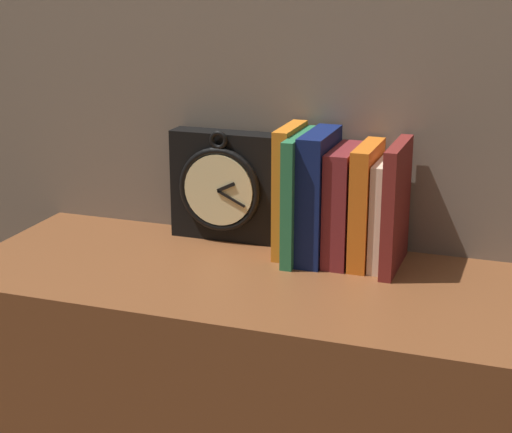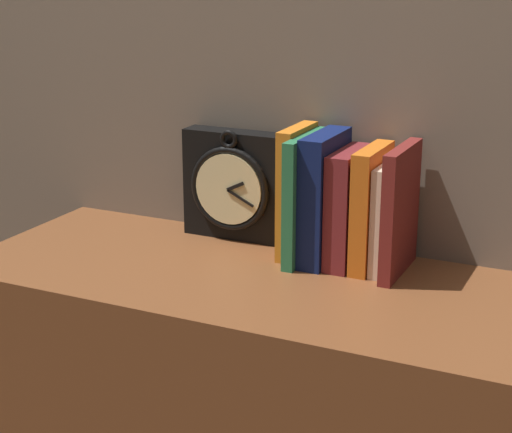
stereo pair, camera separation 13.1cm
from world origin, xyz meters
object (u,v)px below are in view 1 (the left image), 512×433
at_px(book_slot2_navy, 318,196).
at_px(book_slot4_orange, 366,205).
at_px(clock, 224,186).
at_px(book_slot5_cream, 383,212).
at_px(book_slot0_orange, 290,190).
at_px(book_slot6_maroon, 396,207).
at_px(book_slot1_green, 300,196).
at_px(book_slot3_maroon, 343,205).

xyz_separation_m(book_slot2_navy, book_slot4_orange, (0.08, 0.00, -0.01)).
bearing_deg(clock, book_slot5_cream, -6.77).
height_order(book_slot0_orange, book_slot6_maroon, book_slot0_orange).
bearing_deg(book_slot0_orange, book_slot1_green, -36.03).
height_order(book_slot0_orange, book_slot2_navy, book_slot0_orange).
xyz_separation_m(book_slot4_orange, book_slot5_cream, (0.03, 0.00, -0.01)).
distance_m(clock, book_slot0_orange, 0.13).
bearing_deg(book_slot4_orange, book_slot5_cream, 4.48).
xyz_separation_m(book_slot1_green, book_slot2_navy, (0.03, 0.01, 0.00)).
height_order(book_slot5_cream, book_slot6_maroon, book_slot6_maroon).
height_order(book_slot4_orange, book_slot5_cream, book_slot4_orange).
xyz_separation_m(book_slot0_orange, book_slot4_orange, (0.13, -0.01, -0.01)).
distance_m(book_slot0_orange, book_slot2_navy, 0.05).
distance_m(book_slot1_green, book_slot4_orange, 0.11).
bearing_deg(book_slot6_maroon, book_slot4_orange, 170.05).
distance_m(clock, book_slot2_navy, 0.19).
bearing_deg(book_slot1_green, book_slot3_maroon, 7.79).
bearing_deg(book_slot3_maroon, clock, 170.55).
bearing_deg(book_slot2_navy, book_slot1_green, -168.05).
distance_m(book_slot2_navy, book_slot4_orange, 0.08).
bearing_deg(book_slot4_orange, book_slot2_navy, -177.06).
bearing_deg(book_slot1_green, book_slot0_orange, 143.97).
bearing_deg(clock, book_slot4_orange, -7.96).
distance_m(book_slot0_orange, book_slot1_green, 0.03).
bearing_deg(book_slot0_orange, book_slot4_orange, -2.58).
height_order(book_slot2_navy, book_slot3_maroon, book_slot2_navy).
relative_size(book_slot4_orange, book_slot6_maroon, 0.96).
bearing_deg(book_slot2_navy, book_slot5_cream, 3.35).
xyz_separation_m(book_slot1_green, book_slot3_maroon, (0.07, 0.01, -0.01)).
height_order(book_slot0_orange, book_slot4_orange, book_slot0_orange).
height_order(clock, book_slot1_green, book_slot1_green).
distance_m(book_slot0_orange, book_slot3_maroon, 0.10).
bearing_deg(clock, book_slot1_green, -17.19).
bearing_deg(book_slot6_maroon, book_slot0_orange, 175.37).
relative_size(book_slot2_navy, book_slot6_maroon, 1.04).
relative_size(clock, book_slot5_cream, 1.15).
distance_m(book_slot4_orange, book_slot5_cream, 0.03).
bearing_deg(book_slot3_maroon, book_slot5_cream, 2.49).
relative_size(book_slot2_navy, book_slot4_orange, 1.08).
distance_m(book_slot2_navy, book_slot3_maroon, 0.04).
height_order(clock, book_slot0_orange, book_slot0_orange).
bearing_deg(book_slot4_orange, clock, 172.04).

